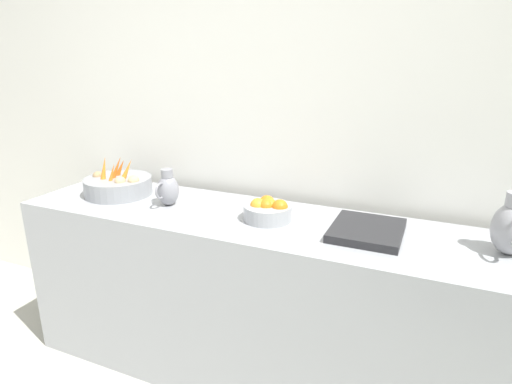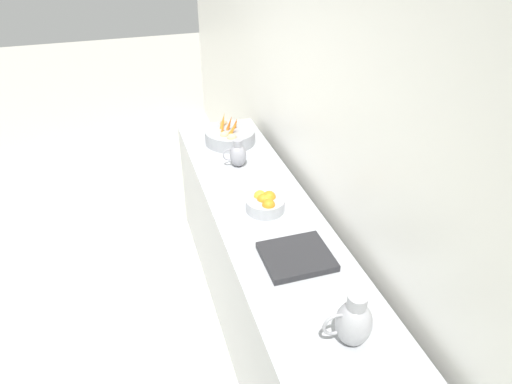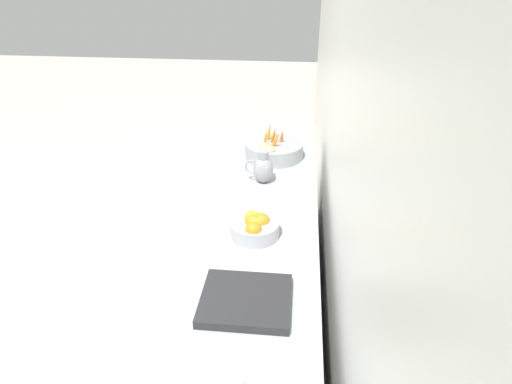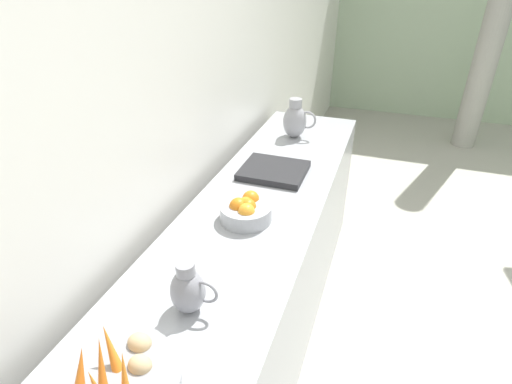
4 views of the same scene
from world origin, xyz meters
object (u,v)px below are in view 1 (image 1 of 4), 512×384
(metal_pitcher_short, at_px, (168,189))
(metal_pitcher_tall, at_px, (512,227))
(orange_bowl, at_px, (268,210))
(vegetable_colander, at_px, (118,185))

(metal_pitcher_short, bearing_deg, metal_pitcher_tall, 91.89)
(metal_pitcher_short, bearing_deg, orange_bowl, 91.35)
(vegetable_colander, relative_size, metal_pitcher_tall, 1.46)
(orange_bowl, bearing_deg, metal_pitcher_short, -88.65)
(vegetable_colander, xyz_separation_m, metal_pitcher_tall, (-0.01, 1.92, 0.06))
(vegetable_colander, xyz_separation_m, orange_bowl, (0.03, 0.92, -0.00))
(orange_bowl, height_order, metal_pitcher_tall, metal_pitcher_tall)
(vegetable_colander, bearing_deg, metal_pitcher_short, 83.84)
(orange_bowl, distance_m, metal_pitcher_short, 0.56)
(orange_bowl, bearing_deg, vegetable_colander, -91.62)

